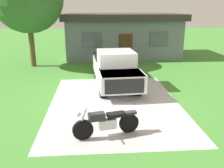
# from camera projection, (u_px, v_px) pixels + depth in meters

# --- Properties ---
(ground_plane) EXTENTS (80.00, 80.00, 0.00)m
(ground_plane) POSITION_uv_depth(u_px,v_px,m) (115.00, 103.00, 10.76)
(ground_plane) COLOR #438633
(driveway_pad) EXTENTS (5.55, 7.72, 0.01)m
(driveway_pad) POSITION_uv_depth(u_px,v_px,m) (115.00, 103.00, 10.76)
(driveway_pad) COLOR #B5B5B5
(driveway_pad) RESTS_ON ground
(motorcycle) EXTENTS (2.18, 0.87, 1.09)m
(motorcycle) POSITION_uv_depth(u_px,v_px,m) (106.00, 122.00, 7.91)
(motorcycle) COLOR black
(motorcycle) RESTS_ON ground
(pickup_truck) EXTENTS (2.35, 5.74, 1.90)m
(pickup_truck) POSITION_uv_depth(u_px,v_px,m) (115.00, 67.00, 13.09)
(pickup_truck) COLOR black
(pickup_truck) RESTS_ON ground
(neighbor_house) EXTENTS (9.60, 5.60, 3.50)m
(neighbor_house) POSITION_uv_depth(u_px,v_px,m) (122.00, 35.00, 20.84)
(neighbor_house) COLOR slate
(neighbor_house) RESTS_ON ground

